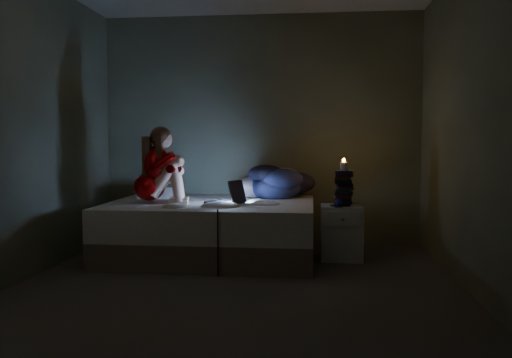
# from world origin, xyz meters

# --- Properties ---
(floor) EXTENTS (3.60, 3.80, 0.02)m
(floor) POSITION_xyz_m (0.00, 0.00, -0.01)
(floor) COLOR #3E3B39
(floor) RESTS_ON ground
(wall_back) EXTENTS (3.60, 0.02, 2.60)m
(wall_back) POSITION_xyz_m (0.00, 1.91, 1.30)
(wall_back) COLOR #424737
(wall_back) RESTS_ON ground
(wall_front) EXTENTS (3.60, 0.02, 2.60)m
(wall_front) POSITION_xyz_m (0.00, -1.91, 1.30)
(wall_front) COLOR #424737
(wall_front) RESTS_ON ground
(wall_left) EXTENTS (0.02, 3.80, 2.60)m
(wall_left) POSITION_xyz_m (-1.81, 0.00, 1.30)
(wall_left) COLOR #424737
(wall_left) RESTS_ON ground
(wall_right) EXTENTS (0.02, 3.80, 2.60)m
(wall_right) POSITION_xyz_m (1.81, 0.00, 1.30)
(wall_right) COLOR #424737
(wall_right) RESTS_ON ground
(bed) EXTENTS (2.03, 1.53, 0.56)m
(bed) POSITION_xyz_m (-0.41, 1.10, 0.28)
(bed) COLOR #B5B1A9
(bed) RESTS_ON ground
(pillow) EXTENTS (0.43, 0.31, 0.12)m
(pillow) POSITION_xyz_m (-1.05, 1.45, 0.62)
(pillow) COLOR white
(pillow) RESTS_ON bed
(woman) EXTENTS (0.51, 0.38, 0.76)m
(woman) POSITION_xyz_m (-1.00, 0.93, 0.94)
(woman) COLOR #6F0A06
(woman) RESTS_ON bed
(laptop) EXTENTS (0.41, 0.37, 0.24)m
(laptop) POSITION_xyz_m (-0.26, 0.98, 0.68)
(laptop) COLOR black
(laptop) RESTS_ON bed
(clothes_pile) EXTENTS (0.75, 0.67, 0.37)m
(clothes_pile) POSITION_xyz_m (0.19, 1.52, 0.75)
(clothes_pile) COLOR #1E214E
(clothes_pile) RESTS_ON bed
(nightstand) EXTENTS (0.40, 0.36, 0.54)m
(nightstand) POSITION_xyz_m (0.89, 1.11, 0.27)
(nightstand) COLOR silver
(nightstand) RESTS_ON ground
(book_stack) EXTENTS (0.19, 0.25, 0.33)m
(book_stack) POSITION_xyz_m (0.90, 1.13, 0.70)
(book_stack) COLOR black
(book_stack) RESTS_ON nightstand
(candle) EXTENTS (0.07, 0.07, 0.08)m
(candle) POSITION_xyz_m (0.90, 1.13, 0.91)
(candle) COLOR beige
(candle) RESTS_ON book_stack
(phone) EXTENTS (0.11, 0.15, 0.01)m
(phone) POSITION_xyz_m (0.83, 1.00, 0.54)
(phone) COLOR black
(phone) RESTS_ON nightstand
(blue_orb) EXTENTS (0.08, 0.08, 0.08)m
(blue_orb) POSITION_xyz_m (0.85, 0.98, 0.58)
(blue_orb) COLOR navy
(blue_orb) RESTS_ON nightstand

